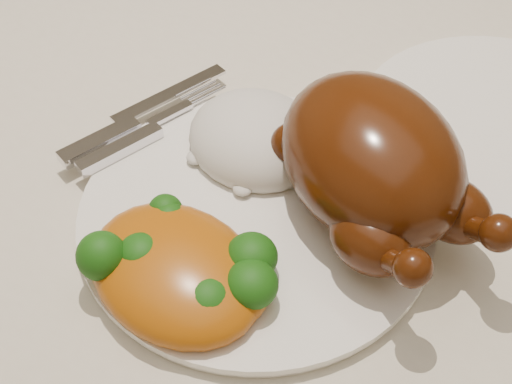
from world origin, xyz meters
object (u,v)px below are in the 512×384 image
Objects in this scene: dining_table at (245,117)px; roast_chicken at (374,163)px; dinner_plate at (256,215)px; side_plate at (504,127)px.

roast_chicken reaches higher than dining_table.
roast_chicken is (0.06, 0.05, 0.05)m from dinner_plate.
dinner_plate is 1.24× the size of roast_chicken.
dining_table is at bearing 177.11° from roast_chicken.
roast_chicken is (-0.04, -0.15, 0.05)m from side_plate.
side_plate is (0.09, 0.20, -0.00)m from dinner_plate.
side_plate is at bearing 101.55° from roast_chicken.
dinner_plate is at bearing -47.06° from dining_table.
side_plate is 1.16× the size of roast_chicken.
dinner_plate reaches higher than dining_table.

